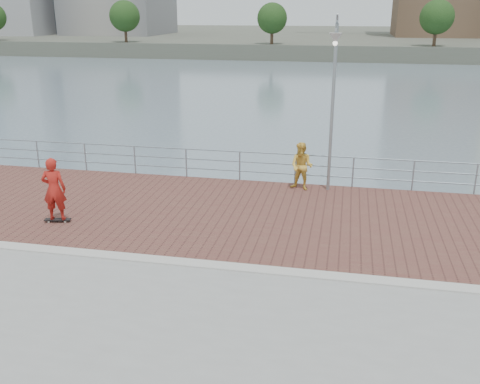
% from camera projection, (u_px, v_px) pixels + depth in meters
% --- Properties ---
extents(water, '(400.00, 400.00, 0.00)m').
position_uv_depth(water, '(225.00, 336.00, 13.88)').
color(water, slate).
rests_on(water, ground).
extents(brick_lane, '(40.00, 6.80, 0.02)m').
position_uv_depth(brick_lane, '(250.00, 215.00, 16.55)').
color(brick_lane, brown).
rests_on(brick_lane, seawall).
extents(curb, '(40.00, 0.40, 0.06)m').
position_uv_depth(curb, '(224.00, 266.00, 13.21)').
color(curb, '#B7B5AD').
rests_on(curb, seawall).
extents(far_shore, '(320.00, 95.00, 2.50)m').
position_uv_depth(far_shore, '(341.00, 38.00, 126.93)').
color(far_shore, '#4C5142').
rests_on(far_shore, ground).
extents(guardrail, '(39.06, 0.06, 1.13)m').
position_uv_depth(guardrail, '(267.00, 164.00, 19.48)').
color(guardrail, '#8C9EA8').
rests_on(guardrail, brick_lane).
extents(street_lamp, '(0.41, 1.20, 5.65)m').
position_uv_depth(street_lamp, '(334.00, 76.00, 17.13)').
color(street_lamp, gray).
rests_on(street_lamp, brick_lane).
extents(skateboard, '(0.79, 0.35, 0.09)m').
position_uv_depth(skateboard, '(58.00, 220.00, 15.97)').
color(skateboard, black).
rests_on(skateboard, brick_lane).
extents(skateboarder, '(0.77, 0.59, 1.90)m').
position_uv_depth(skateboarder, '(54.00, 189.00, 15.65)').
color(skateboarder, '#AF1E17').
rests_on(skateboarder, skateboard).
extents(bystander, '(0.97, 0.85, 1.68)m').
position_uv_depth(bystander, '(302.00, 166.00, 18.58)').
color(bystander, gold).
rests_on(bystander, brick_lane).
extents(shoreline_trees, '(109.96, 5.10, 6.81)m').
position_uv_depth(shoreline_trees, '(290.00, 17.00, 84.38)').
color(shoreline_trees, '#473323').
rests_on(shoreline_trees, far_shore).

